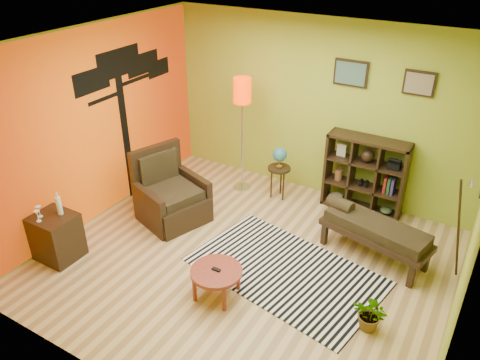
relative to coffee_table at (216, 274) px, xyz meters
The scene contains 11 objects.
ground 0.80m from the coffee_table, 91.65° to the left, with size 5.00×5.00×0.00m, color tan.
room_shell 1.66m from the coffee_table, 98.65° to the left, with size 5.04×4.54×2.82m.
zebra_rug 1.02m from the coffee_table, 57.14° to the left, with size 2.39×1.44×0.01m, color white.
coffee_table is the anchor object (origin of this frame).
armchair 1.87m from the coffee_table, 144.70° to the left, with size 1.11×1.10×1.07m.
side_cabinet 2.26m from the coffee_table, 168.82° to the right, with size 0.54×0.49×0.95m.
floor_lamp 2.87m from the coffee_table, 113.61° to the left, with size 0.29×0.29×1.90m.
globe_table 2.49m from the coffee_table, 99.14° to the left, with size 0.36×0.36×0.88m.
cube_shelf 2.92m from the coffee_table, 72.10° to the left, with size 1.20×0.35×1.20m.
bench 2.17m from the coffee_table, 51.31° to the left, with size 1.52×0.83×0.67m.
potted_plant 1.80m from the coffee_table, 13.20° to the left, with size 0.38×0.42×0.33m, color #26661E.
Camera 1 is at (2.43, -4.27, 3.94)m, focal length 35.00 mm.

